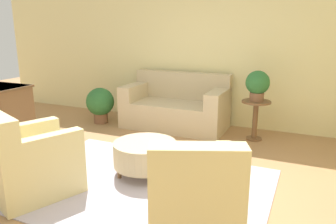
% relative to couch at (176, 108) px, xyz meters
% --- Properties ---
extents(ground_plane, '(16.00, 16.00, 0.00)m').
position_rel_couch_xyz_m(ground_plane, '(0.47, -2.29, -0.35)').
color(ground_plane, '#AD7F51').
extents(wall_back, '(9.50, 0.12, 2.80)m').
position_rel_couch_xyz_m(wall_back, '(0.47, 0.52, 1.05)').
color(wall_back, beige).
rests_on(wall_back, ground_plane).
extents(rug, '(2.93, 2.14, 0.01)m').
position_rel_couch_xyz_m(rug, '(0.47, -2.29, -0.35)').
color(rug, '#BCB2C1').
rests_on(rug, ground_plane).
extents(couch, '(1.81, 0.91, 0.96)m').
position_rel_couch_xyz_m(couch, '(0.00, 0.00, 0.00)').
color(couch, '#C6B289').
rests_on(couch, ground_plane).
extents(armchair_left, '(0.98, 1.04, 0.93)m').
position_rel_couch_xyz_m(armchair_left, '(-0.45, -2.92, 0.01)').
color(armchair_left, beige).
rests_on(armchair_left, rug).
extents(armchair_right, '(0.98, 1.04, 0.93)m').
position_rel_couch_xyz_m(armchair_right, '(1.39, -2.92, 0.01)').
color(armchair_right, beige).
rests_on(armchair_right, rug).
extents(ottoman_table, '(0.76, 0.76, 0.41)m').
position_rel_couch_xyz_m(ottoman_table, '(0.43, -1.99, -0.08)').
color(ottoman_table, '#C6B289').
rests_on(ottoman_table, rug).
extents(side_table, '(0.45, 0.45, 0.64)m').
position_rel_couch_xyz_m(side_table, '(1.41, -0.14, 0.07)').
color(side_table, brown).
rests_on(side_table, ground_plane).
extents(potted_plant_on_side_table, '(0.37, 0.37, 0.47)m').
position_rel_couch_xyz_m(potted_plant_on_side_table, '(1.41, -0.14, 0.55)').
color(potted_plant_on_side_table, brown).
rests_on(potted_plant_on_side_table, side_table).
extents(potted_plant_floor, '(0.52, 0.52, 0.66)m').
position_rel_couch_xyz_m(potted_plant_floor, '(-1.40, -0.33, 0.03)').
color(potted_plant_floor, brown).
rests_on(potted_plant_floor, ground_plane).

